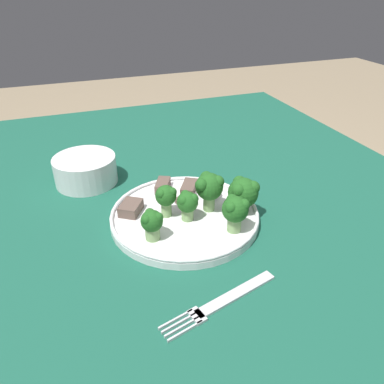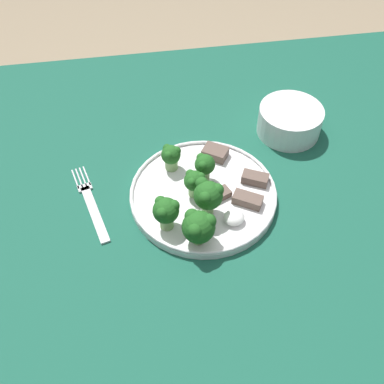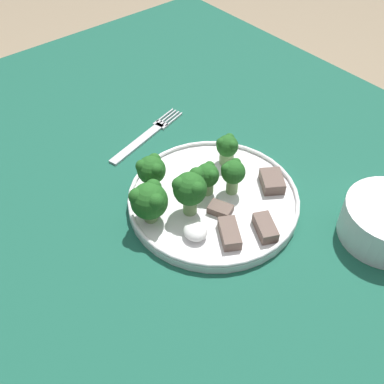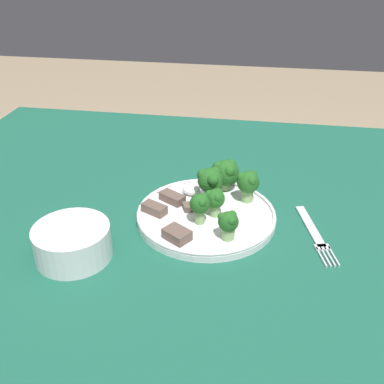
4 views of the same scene
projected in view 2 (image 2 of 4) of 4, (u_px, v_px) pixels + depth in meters
The scene contains 16 objects.
ground_plane at pixel (204, 366), 1.31m from camera, with size 8.00×8.00×0.00m, color #9E896B.
table at pixel (212, 243), 0.82m from camera, with size 1.22×0.95×0.75m.
dinner_plate at pixel (203, 194), 0.75m from camera, with size 0.24×0.24×0.02m.
fork at pixel (91, 204), 0.74m from camera, with size 0.06×0.17×0.00m.
cream_bowl at pixel (290, 121), 0.84m from camera, with size 0.12×0.12×0.05m.
broccoli_floret_near_rim_left at pixel (208, 196), 0.69m from camera, with size 0.05×0.05×0.07m.
broccoli_floret_center_left at pixel (194, 182), 0.72m from camera, with size 0.04×0.03×0.05m.
broccoli_floret_back_left at pixel (205, 165), 0.74m from camera, with size 0.04×0.03×0.06m.
broccoli_floret_front_left at pixel (166, 211), 0.67m from camera, with size 0.04×0.04×0.06m.
broccoli_floret_center_back at pixel (199, 226), 0.66m from camera, with size 0.05×0.05×0.06m.
broccoli_floret_mid_cluster at pixel (171, 156), 0.76m from camera, with size 0.03×0.03×0.05m.
meat_slice_front_slice at pixel (248, 200), 0.73m from camera, with size 0.05×0.04×0.02m.
meat_slice_middle_slice at pixel (255, 179), 0.76m from camera, with size 0.05×0.04×0.02m.
meat_slice_rear_slice at pixel (220, 194), 0.74m from camera, with size 0.04×0.03×0.01m.
meat_slice_edge_slice at pixel (215, 153), 0.80m from camera, with size 0.05×0.05×0.02m.
sauce_dollop at pixel (234, 218), 0.70m from camera, with size 0.03×0.03×0.02m.
Camera 2 is at (-0.11, -0.45, 1.33)m, focal length 42.00 mm.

